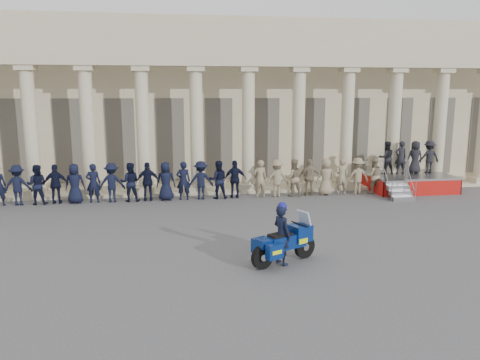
# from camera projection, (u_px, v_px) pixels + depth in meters

# --- Properties ---
(ground) EXTENTS (90.00, 90.00, 0.00)m
(ground) POSITION_uv_depth(u_px,v_px,m) (248.00, 241.00, 16.17)
(ground) COLOR #49494C
(ground) RESTS_ON ground
(building) EXTENTS (40.00, 12.50, 9.00)m
(building) POSITION_uv_depth(u_px,v_px,m) (211.00, 101.00, 29.67)
(building) COLOR #BBAE8C
(building) RESTS_ON ground
(officer_rank) EXTENTS (20.45, 0.70, 1.84)m
(officer_rank) POSITION_uv_depth(u_px,v_px,m) (181.00, 181.00, 22.21)
(officer_rank) COLOR black
(officer_rank) RESTS_ON ground
(reviewing_stand) EXTENTS (4.17, 4.02, 2.56)m
(reviewing_stand) POSITION_uv_depth(u_px,v_px,m) (410.00, 165.00, 24.39)
(reviewing_stand) COLOR gray
(reviewing_stand) RESTS_ON ground
(motorcycle) EXTENTS (2.18, 1.47, 1.51)m
(motorcycle) POSITION_uv_depth(u_px,v_px,m) (285.00, 242.00, 13.97)
(motorcycle) COLOR black
(motorcycle) RESTS_ON ground
(rider) EXTENTS (0.68, 0.79, 1.90)m
(rider) POSITION_uv_depth(u_px,v_px,m) (282.00, 234.00, 13.84)
(rider) COLOR black
(rider) RESTS_ON ground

